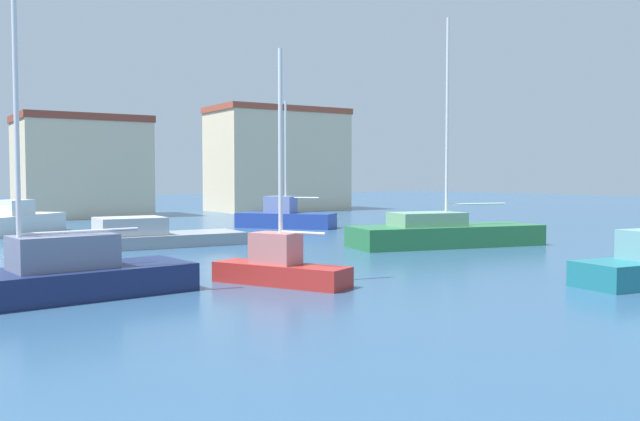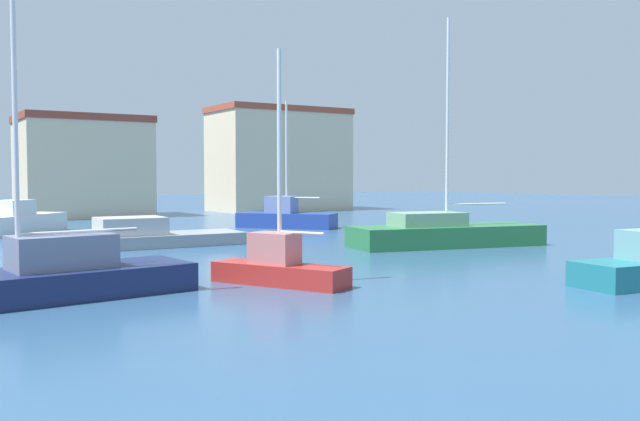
% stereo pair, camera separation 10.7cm
% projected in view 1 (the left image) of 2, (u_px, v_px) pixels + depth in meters
% --- Properties ---
extents(water, '(160.00, 160.00, 0.00)m').
position_uv_depth(water, '(249.00, 246.00, 29.43)').
color(water, '#2D5175').
rests_on(water, ground).
extents(sailboat_navy_far_left, '(8.59, 3.22, 10.17)m').
position_uv_depth(sailboat_navy_far_left, '(28.00, 280.00, 16.41)').
color(sailboat_navy_far_left, '#19234C').
rests_on(sailboat_navy_far_left, water).
extents(sailboat_blue_outer_mooring, '(5.09, 5.54, 7.35)m').
position_uv_depth(sailboat_blue_outer_mooring, '(285.00, 217.00, 39.79)').
color(sailboat_blue_outer_mooring, '#233D93').
rests_on(sailboat_blue_outer_mooring, water).
extents(motorboat_white_inner_mooring, '(5.34, 5.37, 1.78)m').
position_uv_depth(motorboat_white_inner_mooring, '(18.00, 222.00, 35.67)').
color(motorboat_white_inner_mooring, white).
rests_on(motorboat_white_inner_mooring, water).
extents(motorboat_grey_mid_harbor, '(8.22, 2.90, 1.28)m').
position_uv_depth(motorboat_grey_mid_harbor, '(144.00, 237.00, 29.17)').
color(motorboat_grey_mid_harbor, gray).
rests_on(motorboat_grey_mid_harbor, water).
extents(sailboat_red_distant_east, '(2.79, 4.06, 6.50)m').
position_uv_depth(sailboat_red_distant_east, '(279.00, 264.00, 19.01)').
color(sailboat_red_distant_east, '#B22823').
rests_on(sailboat_red_distant_east, water).
extents(sailboat_green_behind_lamppost, '(8.75, 4.36, 9.71)m').
position_uv_depth(sailboat_green_behind_lamppost, '(443.00, 233.00, 29.40)').
color(sailboat_green_behind_lamppost, '#28703D').
rests_on(sailboat_green_behind_lamppost, water).
extents(waterfront_apartments, '(8.93, 6.88, 7.37)m').
position_uv_depth(waterfront_apartments, '(82.00, 167.00, 50.20)').
color(waterfront_apartments, beige).
rests_on(waterfront_apartments, ground).
extents(harbor_office, '(11.55, 6.52, 8.89)m').
position_uv_depth(harbor_office, '(277.00, 159.00, 59.76)').
color(harbor_office, beige).
rests_on(harbor_office, ground).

